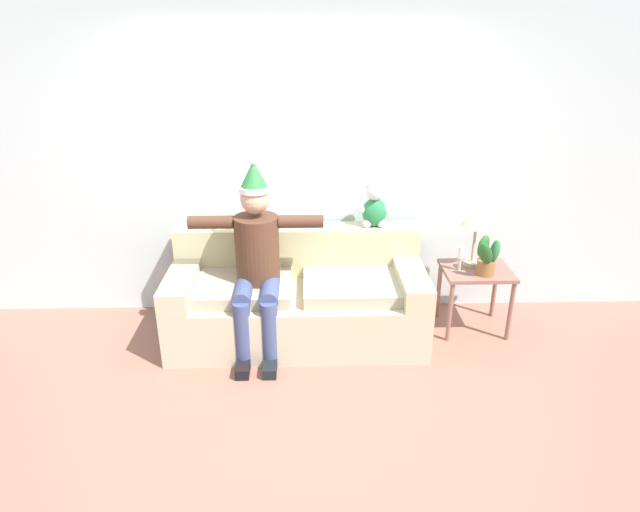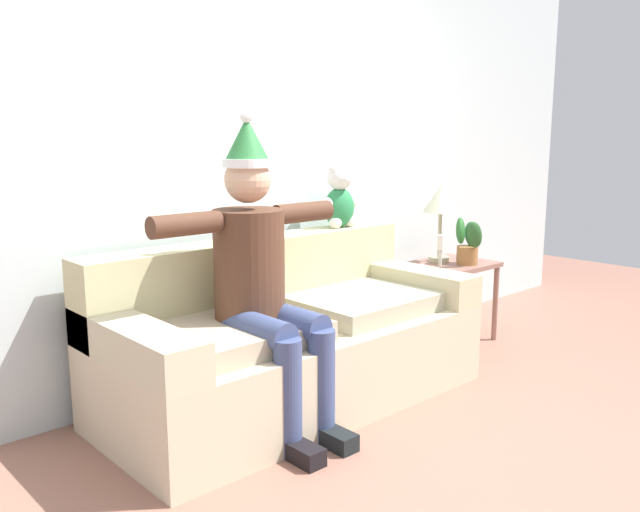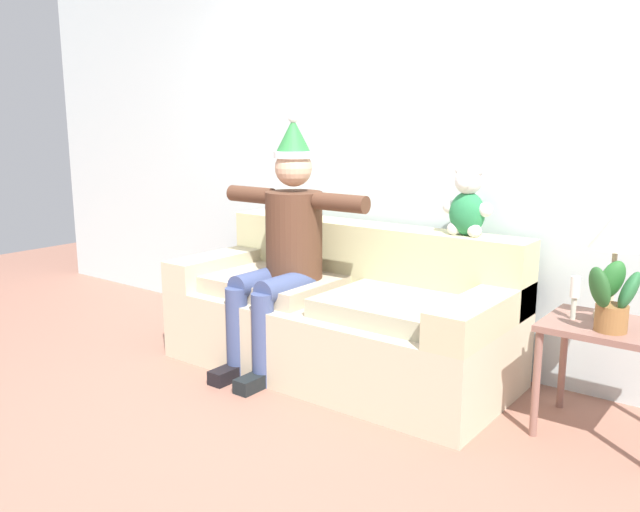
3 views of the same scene
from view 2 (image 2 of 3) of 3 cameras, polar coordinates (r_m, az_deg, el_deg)
ground_plane at (r=3.00m, az=10.58°, el=-17.53°), size 10.00×10.00×0.00m
back_wall at (r=3.78m, az=-8.06°, el=9.59°), size 7.00×0.10×2.70m
couch at (r=3.52m, az=-2.68°, el=-7.24°), size 2.03×0.91×0.84m
person_seated at (r=3.10m, az=-5.07°, el=-1.46°), size 1.02×0.77×1.51m
teddy_bear at (r=4.01m, az=1.70°, el=4.90°), size 0.29×0.17×0.38m
side_table at (r=4.56m, az=11.23°, el=-1.63°), size 0.55×0.46×0.55m
table_lamp at (r=4.53m, az=10.36°, el=4.55°), size 0.24×0.24×0.52m
potted_plant at (r=4.49m, az=12.65°, el=1.14°), size 0.25×0.24×0.33m
candle_tall at (r=4.39m, az=10.35°, el=0.83°), size 0.04×0.04×0.21m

